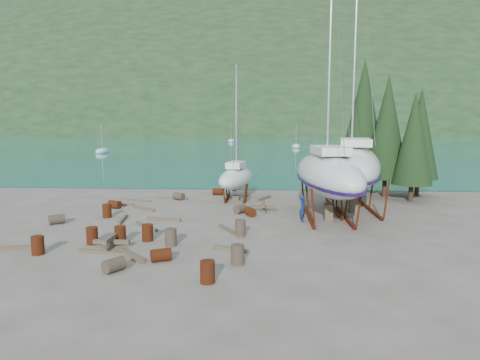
# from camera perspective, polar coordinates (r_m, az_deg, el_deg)

# --- Properties ---
(ground) EXTENTS (600.00, 600.00, 0.00)m
(ground) POSITION_cam_1_polar(r_m,az_deg,el_deg) (24.65, -2.74, -6.78)
(ground) COLOR #5C5448
(ground) RESTS_ON ground
(bay_water) EXTENTS (700.00, 700.00, 0.00)m
(bay_water) POSITION_cam_1_polar(r_m,az_deg,el_deg) (338.79, 2.93, 6.66)
(bay_water) COLOR teal
(bay_water) RESTS_ON ground
(far_hill) EXTENTS (800.00, 360.00, 110.00)m
(far_hill) POSITION_cam_1_polar(r_m,az_deg,el_deg) (343.79, 2.94, 6.67)
(far_hill) COLOR black
(far_hill) RESTS_ON ground
(far_house_left) EXTENTS (6.60, 5.60, 5.60)m
(far_house_left) POSITION_cam_1_polar(r_m,az_deg,el_deg) (222.72, -13.06, 6.68)
(far_house_left) COLOR beige
(far_house_left) RESTS_ON ground
(far_house_center) EXTENTS (6.60, 5.60, 5.60)m
(far_house_center) POSITION_cam_1_polar(r_m,az_deg,el_deg) (214.94, -2.70, 6.84)
(far_house_center) COLOR beige
(far_house_center) RESTS_ON ground
(far_house_right) EXTENTS (6.60, 5.60, 5.60)m
(far_house_right) POSITION_cam_1_polar(r_m,az_deg,el_deg) (215.51, 10.73, 6.71)
(far_house_right) COLOR beige
(far_house_right) RESTS_ON ground
(cypress_near_right) EXTENTS (3.60, 3.60, 10.00)m
(cypress_near_right) POSITION_cam_1_polar(r_m,az_deg,el_deg) (37.09, 19.03, 6.72)
(cypress_near_right) COLOR black
(cypress_near_right) RESTS_ON ground
(cypress_mid_right) EXTENTS (3.06, 3.06, 8.50)m
(cypress_mid_right) POSITION_cam_1_polar(r_m,az_deg,el_deg) (35.64, 22.16, 5.14)
(cypress_mid_right) COLOR black
(cypress_mid_right) RESTS_ON ground
(cypress_back_left) EXTENTS (4.14, 4.14, 11.50)m
(cypress_back_left) POSITION_cam_1_polar(r_m,az_deg,el_deg) (38.66, 16.12, 8.15)
(cypress_back_left) COLOR black
(cypress_back_left) RESTS_ON ground
(cypress_far_right) EXTENTS (3.24, 3.24, 9.00)m
(cypress_far_right) POSITION_cam_1_polar(r_m,az_deg,el_deg) (38.95, 22.87, 5.71)
(cypress_far_right) COLOR black
(cypress_far_right) RESTS_ON ground
(moored_boat_left) EXTENTS (2.00, 5.00, 6.05)m
(moored_boat_left) POSITION_cam_1_polar(r_m,az_deg,el_deg) (90.02, -17.91, 3.66)
(moored_boat_left) COLOR silver
(moored_boat_left) RESTS_ON ground
(moored_boat_mid) EXTENTS (2.00, 5.00, 6.05)m
(moored_boat_mid) POSITION_cam_1_polar(r_m,az_deg,el_deg) (104.16, 7.46, 4.46)
(moored_boat_mid) COLOR silver
(moored_boat_mid) RESTS_ON ground
(moored_boat_far) EXTENTS (2.00, 5.00, 6.05)m
(moored_boat_far) POSITION_cam_1_polar(r_m,az_deg,el_deg) (134.27, -1.18, 5.24)
(moored_boat_far) COLOR silver
(moored_boat_far) RESTS_ON ground
(large_sailboat_near) EXTENTS (4.46, 11.68, 17.96)m
(large_sailboat_near) POSITION_cam_1_polar(r_m,az_deg,el_deg) (27.89, 11.65, 0.82)
(large_sailboat_near) COLOR silver
(large_sailboat_near) RESTS_ON ground
(large_sailboat_far) EXTENTS (5.50, 12.67, 19.38)m
(large_sailboat_far) POSITION_cam_1_polar(r_m,az_deg,el_deg) (30.85, 14.81, 1.87)
(large_sailboat_far) COLOR silver
(large_sailboat_far) RESTS_ON ground
(small_sailboat_shore) EXTENTS (3.44, 6.94, 10.64)m
(small_sailboat_shore) POSITION_cam_1_polar(r_m,az_deg,el_deg) (34.26, -0.52, 0.32)
(small_sailboat_shore) COLOR silver
(small_sailboat_shore) RESTS_ON ground
(worker) EXTENTS (0.49, 0.66, 1.67)m
(worker) POSITION_cam_1_polar(r_m,az_deg,el_deg) (26.95, 8.36, -3.78)
(worker) COLOR navy
(worker) RESTS_ON ground
(drum_0) EXTENTS (0.58, 0.58, 0.88)m
(drum_0) POSITION_cam_1_polar(r_m,az_deg,el_deg) (22.38, -25.36, -7.87)
(drum_0) COLOR #5C270F
(drum_0) RESTS_ON ground
(drum_1) EXTENTS (0.98, 1.05, 0.58)m
(drum_1) POSITION_cam_1_polar(r_m,az_deg,el_deg) (18.81, -16.44, -10.80)
(drum_1) COLOR #2D2823
(drum_1) RESTS_ON ground
(drum_2) EXTENTS (1.02, 0.84, 0.58)m
(drum_2) POSITION_cam_1_polar(r_m,az_deg,el_deg) (32.09, -16.38, -3.15)
(drum_2) COLOR #5C270F
(drum_2) RESTS_ON ground
(drum_4) EXTENTS (0.94, 0.67, 0.58)m
(drum_4) POSITION_cam_1_polar(r_m,az_deg,el_deg) (36.51, -2.95, -1.56)
(drum_4) COLOR #5C270F
(drum_4) RESTS_ON ground
(drum_5) EXTENTS (0.58, 0.58, 0.88)m
(drum_5) POSITION_cam_1_polar(r_m,az_deg,el_deg) (23.51, 0.04, -6.38)
(drum_5) COLOR #2D2823
(drum_5) RESTS_ON ground
(drum_6) EXTENTS (0.87, 1.03, 0.58)m
(drum_6) POSITION_cam_1_polar(r_m,az_deg,el_deg) (28.37, 1.36, -4.24)
(drum_6) COLOR #5C270F
(drum_6) RESTS_ON ground
(drum_7) EXTENTS (0.58, 0.58, 0.88)m
(drum_7) POSITION_cam_1_polar(r_m,az_deg,el_deg) (16.90, -4.35, -12.11)
(drum_7) COLOR #5C270F
(drum_7) RESTS_ON ground
(drum_8) EXTENTS (0.58, 0.58, 0.88)m
(drum_8) POSITION_cam_1_polar(r_m,az_deg,el_deg) (29.21, -17.32, -3.94)
(drum_8) COLOR #5C270F
(drum_8) RESTS_ON ground
(drum_9) EXTENTS (1.05, 0.94, 0.58)m
(drum_9) POSITION_cam_1_polar(r_m,az_deg,el_deg) (34.56, -8.16, -2.15)
(drum_9) COLOR #2D2823
(drum_9) RESTS_ON ground
(drum_10) EXTENTS (0.58, 0.58, 0.88)m
(drum_10) POSITION_cam_1_polar(r_m,az_deg,el_deg) (23.18, -19.11, -7.02)
(drum_10) COLOR #5C270F
(drum_10) RESTS_ON ground
(drum_11) EXTENTS (0.99, 1.05, 0.58)m
(drum_11) POSITION_cam_1_polar(r_m,az_deg,el_deg) (29.22, 0.04, -3.88)
(drum_11) COLOR #2D2823
(drum_11) RESTS_ON ground
(drum_12) EXTENTS (1.04, 0.90, 0.58)m
(drum_12) POSITION_cam_1_polar(r_m,az_deg,el_deg) (19.66, -10.48, -9.80)
(drum_12) COLOR #5C270F
(drum_12) RESTS_ON ground
(drum_13) EXTENTS (0.58, 0.58, 0.88)m
(drum_13) POSITION_cam_1_polar(r_m,az_deg,el_deg) (22.97, -15.67, -7.01)
(drum_13) COLOR #5C270F
(drum_13) RESTS_ON ground
(drum_14) EXTENTS (0.58, 0.58, 0.88)m
(drum_14) POSITION_cam_1_polar(r_m,az_deg,el_deg) (23.01, -12.23, -6.87)
(drum_14) COLOR #5C270F
(drum_14) RESTS_ON ground
(drum_15) EXTENTS (1.05, 1.00, 0.58)m
(drum_15) POSITION_cam_1_polar(r_m,az_deg,el_deg) (28.46, -23.22, -4.83)
(drum_15) COLOR #2D2823
(drum_15) RESTS_ON ground
(drum_16) EXTENTS (0.58, 0.58, 0.88)m
(drum_16) POSITION_cam_1_polar(r_m,az_deg,el_deg) (21.90, -9.21, -7.54)
(drum_16) COLOR #2D2823
(drum_16) RESTS_ON ground
(drum_17) EXTENTS (0.58, 0.58, 0.88)m
(drum_17) POSITION_cam_1_polar(r_m,az_deg,el_deg) (18.90, -0.32, -9.92)
(drum_17) COLOR #2D2823
(drum_17) RESTS_ON ground
(timber_2) EXTENTS (2.05, 0.44, 0.19)m
(timber_2) POSITION_cam_1_polar(r_m,az_deg,el_deg) (33.07, -15.87, -3.17)
(timber_2) COLOR brown
(timber_2) RESTS_ON ground
(timber_3) EXTENTS (2.99, 0.78, 0.15)m
(timber_3) POSITION_cam_1_polar(r_m,az_deg,el_deg) (21.35, -17.43, -9.22)
(timber_3) COLOR brown
(timber_3) RESTS_ON ground
(timber_4) EXTENTS (1.94, 1.41, 0.17)m
(timber_4) POSITION_cam_1_polar(r_m,az_deg,el_deg) (31.16, -12.70, -3.73)
(timber_4) COLOR brown
(timber_4) RESTS_ON ground
(timber_5) EXTENTS (1.56, 2.62, 0.16)m
(timber_5) POSITION_cam_1_polar(r_m,az_deg,el_deg) (24.29, -1.31, -6.79)
(timber_5) COLOR brown
(timber_5) RESTS_ON ground
(timber_6) EXTENTS (1.16, 1.95, 0.19)m
(timber_6) POSITION_cam_1_polar(r_m,az_deg,el_deg) (34.43, 3.21, -2.45)
(timber_6) COLOR brown
(timber_6) RESTS_ON ground
(timber_7) EXTENTS (1.72, 0.83, 0.17)m
(timber_7) POSITION_cam_1_polar(r_m,az_deg,el_deg) (20.91, -1.40, -9.18)
(timber_7) COLOR brown
(timber_7) RESTS_ON ground
(timber_8) EXTENTS (2.25, 0.59, 0.19)m
(timber_8) POSITION_cam_1_polar(r_m,az_deg,el_deg) (27.46, -10.15, -5.18)
(timber_8) COLOR brown
(timber_8) RESTS_ON ground
(timber_9) EXTENTS (2.51, 0.50, 0.15)m
(timber_9) POSITION_cam_1_polar(r_m,az_deg,el_deg) (34.97, -8.99, -2.41)
(timber_9) COLOR brown
(timber_9) RESTS_ON ground
(timber_11) EXTENTS (1.80, 2.02, 0.15)m
(timber_11) POSITION_cam_1_polar(r_m,az_deg,el_deg) (25.93, -12.34, -6.04)
(timber_11) COLOR brown
(timber_11) RESTS_ON ground
(timber_12) EXTENTS (0.48, 2.41, 0.17)m
(timber_12) POSITION_cam_1_polar(r_m,az_deg,el_deg) (28.05, -15.36, -5.09)
(timber_12) COLOR brown
(timber_12) RESTS_ON ground
(timber_14) EXTENTS (3.07, 0.93, 0.18)m
(timber_14) POSITION_cam_1_polar(r_m,az_deg,el_deg) (23.88, -28.68, -7.99)
(timber_14) COLOR brown
(timber_14) RESTS_ON ground
(timber_15) EXTENTS (2.63, 0.71, 0.15)m
(timber_15) POSITION_cam_1_polar(r_m,az_deg,el_deg) (34.61, -13.84, -2.65)
(timber_15) COLOR brown
(timber_15) RESTS_ON ground
(timber_16) EXTENTS (1.94, 1.96, 0.23)m
(timber_16) POSITION_cam_1_polar(r_m,az_deg,el_deg) (20.61, -14.59, -9.61)
(timber_16) COLOR brown
(timber_16) RESTS_ON ground
(timber_pile_fore) EXTENTS (1.80, 1.80, 0.60)m
(timber_pile_fore) POSITION_cam_1_polar(r_m,az_deg,el_deg) (22.27, -16.79, -7.89)
(timber_pile_fore) COLOR brown
(timber_pile_fore) RESTS_ON ground
(timber_pile_aft) EXTENTS (1.80, 1.80, 0.60)m
(timber_pile_aft) POSITION_cam_1_polar(r_m,az_deg,el_deg) (29.89, 3.15, -3.61)
(timber_pile_aft) COLOR brown
(timber_pile_aft) RESTS_ON ground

